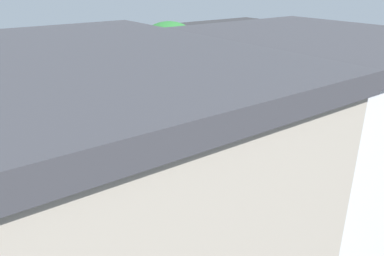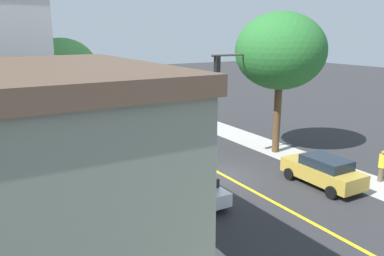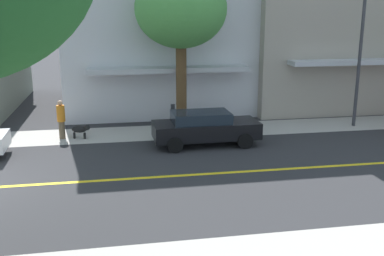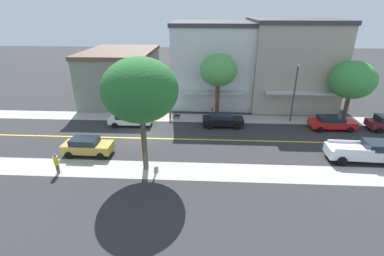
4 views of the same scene
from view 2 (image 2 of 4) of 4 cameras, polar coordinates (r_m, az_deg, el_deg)
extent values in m
plane|color=#2D2D30|center=(21.96, 4.61, -6.90)|extent=(140.00, 140.00, 0.00)
cube|color=#ADA8A0|center=(19.40, -10.08, -9.97)|extent=(2.70, 126.00, 0.01)
cube|color=#ADA8A0|center=(25.65, 15.53, -4.27)|extent=(2.70, 126.00, 0.01)
cube|color=yellow|center=(21.96, 4.61, -6.90)|extent=(0.20, 126.00, 0.00)
cube|color=#B7BABF|center=(25.18, -19.89, 1.54)|extent=(1.19, 7.96, 0.24)
cube|color=#B7BABF|center=(35.10, -22.11, 5.09)|extent=(1.05, 8.02, 0.24)
cylinder|color=brown|center=(26.02, 12.36, 1.30)|extent=(0.44, 0.44, 4.50)
ellipsoid|color=#286B2D|center=(25.45, 12.88, 11.00)|extent=(5.72, 5.72, 4.86)
cylinder|color=brown|center=(40.57, -21.96, 4.01)|extent=(0.47, 0.47, 3.00)
ellipsoid|color=#3D8E42|center=(40.19, -22.39, 8.71)|extent=(4.91, 4.91, 4.18)
cylinder|color=brown|center=(25.97, -17.98, 0.43)|extent=(0.51, 0.51, 4.06)
ellipsoid|color=#4C9947|center=(25.42, -18.60, 8.41)|extent=(4.27, 4.27, 3.63)
cylinder|color=silver|center=(19.24, -8.04, -9.05)|extent=(0.24, 0.24, 0.66)
sphere|color=#232328|center=(19.08, -8.08, -7.94)|extent=(0.22, 0.22, 0.22)
cylinder|color=#232328|center=(19.17, -8.51, -9.05)|extent=(0.10, 0.10, 0.10)
cylinder|color=#232328|center=(19.28, -7.57, -8.87)|extent=(0.10, 0.10, 0.10)
cylinder|color=#4C4C51|center=(26.06, -14.75, -2.57)|extent=(0.07, 0.07, 1.19)
cube|color=#2D2D33|center=(25.87, -14.85, -1.03)|extent=(0.12, 0.18, 0.26)
cylinder|color=#474C47|center=(26.12, 12.85, 3.93)|extent=(0.20, 0.20, 6.82)
cylinder|color=#474C47|center=(23.99, 8.42, 10.68)|extent=(5.45, 0.14, 0.14)
cube|color=black|center=(22.64, 3.72, 9.35)|extent=(0.26, 0.32, 0.90)
sphere|color=red|center=(22.62, 3.73, 10.10)|extent=(0.20, 0.20, 0.20)
sphere|color=yellow|center=(22.64, 3.72, 9.35)|extent=(0.20, 0.20, 0.20)
sphere|color=green|center=(22.67, 3.71, 8.59)|extent=(0.20, 0.20, 0.20)
cylinder|color=#38383D|center=(34.23, -19.53, 5.41)|extent=(0.16, 0.16, 6.37)
ellipsoid|color=silver|center=(33.94, -20.00, 10.97)|extent=(0.70, 0.36, 0.24)
cube|color=red|center=(38.82, -17.43, 2.71)|extent=(2.02, 4.80, 0.67)
cube|color=#19232D|center=(38.49, -17.39, 3.45)|extent=(1.73, 2.61, 0.43)
cylinder|color=black|center=(40.16, -19.27, 2.44)|extent=(0.24, 0.65, 0.64)
cylinder|color=black|center=(40.60, -16.70, 2.75)|extent=(0.24, 0.65, 0.64)
cylinder|color=black|center=(37.17, -18.14, 1.65)|extent=(0.24, 0.65, 0.64)
cylinder|color=black|center=(37.65, -15.39, 1.99)|extent=(0.24, 0.65, 0.64)
cube|color=#B29338|center=(21.34, 18.58, -6.24)|extent=(1.83, 4.38, 0.77)
cube|color=#19232D|center=(21.00, 19.15, -4.79)|extent=(1.59, 2.37, 0.49)
cylinder|color=black|center=(21.79, 14.13, -6.57)|extent=(0.23, 0.64, 0.64)
cylinder|color=black|center=(22.99, 17.34, -5.70)|extent=(0.23, 0.64, 0.64)
cylinder|color=black|center=(19.98, 19.85, -8.92)|extent=(0.23, 0.64, 0.64)
cylinder|color=black|center=(21.28, 22.99, -7.79)|extent=(0.23, 0.64, 0.64)
cube|color=black|center=(27.63, -11.86, -1.33)|extent=(1.81, 4.51, 0.68)
cube|color=#19232D|center=(27.28, -11.76, -0.30)|extent=(1.56, 2.45, 0.44)
cylinder|color=black|center=(28.82, -14.44, -1.54)|extent=(0.23, 0.64, 0.64)
cylinder|color=black|center=(29.34, -11.25, -1.09)|extent=(0.23, 0.64, 0.64)
cylinder|color=black|center=(26.11, -12.48, -3.04)|extent=(0.23, 0.64, 0.64)
cylinder|color=black|center=(26.68, -9.00, -2.50)|extent=(0.23, 0.64, 0.64)
cube|color=maroon|center=(44.64, -19.32, 4.02)|extent=(1.89, 4.52, 0.76)
cube|color=#19232D|center=(44.33, -19.32, 4.82)|extent=(1.63, 2.45, 0.57)
cylinder|color=black|center=(45.96, -20.78, 3.68)|extent=(0.23, 0.64, 0.64)
cylinder|color=black|center=(46.32, -18.62, 3.94)|extent=(0.23, 0.64, 0.64)
cylinder|color=black|center=(43.10, -20.00, 3.12)|extent=(0.23, 0.64, 0.64)
cylinder|color=black|center=(43.49, -17.70, 3.39)|extent=(0.23, 0.64, 0.64)
cube|color=silver|center=(18.72, -0.58, -8.59)|extent=(1.84, 4.73, 0.61)
cube|color=#19232D|center=(18.34, -0.20, -7.35)|extent=(1.59, 2.57, 0.42)
cylinder|color=black|center=(19.70, -5.13, -8.42)|extent=(0.23, 0.64, 0.64)
cylinder|color=black|center=(20.48, -0.76, -7.48)|extent=(0.23, 0.64, 0.64)
cylinder|color=black|center=(17.23, -0.37, -11.79)|extent=(0.23, 0.64, 0.64)
cylinder|color=black|center=(18.11, 4.40, -10.50)|extent=(0.23, 0.64, 0.64)
cube|color=#196638|center=(49.03, -12.22, 5.23)|extent=(1.85, 4.30, 0.62)
cube|color=#19232D|center=(48.75, -12.17, 5.86)|extent=(1.60, 2.33, 0.52)
cylinder|color=black|center=(50.12, -13.70, 4.98)|extent=(0.23, 0.64, 0.64)
cylinder|color=black|center=(50.68, -11.79, 5.18)|extent=(0.23, 0.64, 0.64)
cylinder|color=black|center=(47.47, -12.64, 4.56)|extent=(0.23, 0.64, 0.64)
cylinder|color=black|center=(48.06, -10.64, 4.77)|extent=(0.23, 0.64, 0.64)
cube|color=silver|center=(40.69, -7.93, 3.95)|extent=(2.20, 6.11, 0.84)
cube|color=#19232D|center=(41.58, -8.48, 5.14)|extent=(1.87, 2.25, 0.59)
cube|color=silver|center=(39.18, -8.57, 4.34)|extent=(0.24, 3.13, 0.24)
cube|color=silver|center=(39.80, -6.15, 4.57)|extent=(0.24, 3.13, 0.24)
cylinder|color=black|center=(42.36, -10.10, 3.68)|extent=(0.32, 0.81, 0.80)
cylinder|color=black|center=(42.98, -7.65, 3.92)|extent=(0.32, 0.81, 0.80)
cylinder|color=black|center=(38.55, -8.20, 2.75)|extent=(0.32, 0.81, 0.80)
cylinder|color=black|center=(39.22, -5.55, 3.02)|extent=(0.32, 0.81, 0.80)
cylinder|color=brown|center=(21.51, -11.70, -6.49)|extent=(0.27, 0.27, 0.79)
cylinder|color=orange|center=(21.26, -11.80, -4.56)|extent=(0.36, 0.36, 0.73)
sphere|color=tan|center=(21.12, -11.87, -3.34)|extent=(0.22, 0.22, 0.22)
cylinder|color=brown|center=(23.21, 26.01, -6.14)|extent=(0.27, 0.27, 0.78)
cylinder|color=yellow|center=(22.98, 26.21, -4.38)|extent=(0.36, 0.36, 0.72)
sphere|color=#936B4C|center=(22.85, 26.34, -3.26)|extent=(0.22, 0.22, 0.22)
ellipsoid|color=black|center=(22.22, -11.98, -5.74)|extent=(0.50, 0.75, 0.30)
sphere|color=black|center=(22.55, -12.02, -5.20)|extent=(0.24, 0.24, 0.24)
cylinder|color=black|center=(22.55, -11.96, -6.23)|extent=(0.11, 0.11, 0.28)
cylinder|color=black|center=(22.09, -11.92, -6.66)|extent=(0.11, 0.11, 0.28)
camera|label=1|loc=(38.27, -48.73, 16.80)|focal=35.03mm
camera|label=3|loc=(34.26, 20.77, 9.35)|focal=42.36mm
camera|label=4|loc=(44.06, 28.55, 18.17)|focal=25.92mm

